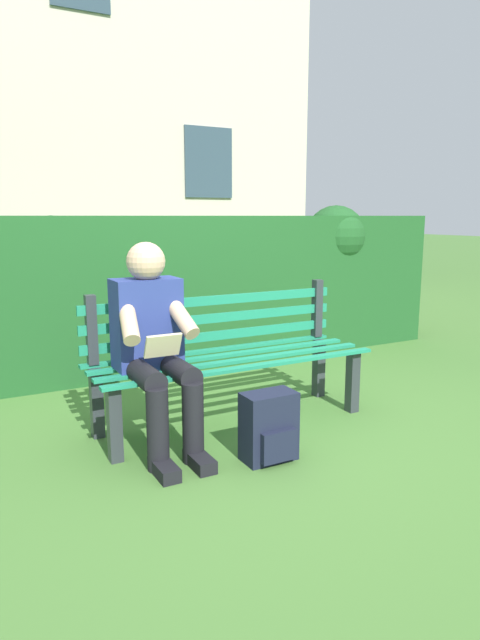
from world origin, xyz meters
The scene contains 6 objects.
ground centered at (0.00, 0.00, 0.00)m, with size 60.00×60.00×0.00m, color #477533.
park_bench centered at (0.00, -0.08, 0.44)m, with size 1.80×0.54×0.86m.
person_seated centered at (0.55, 0.10, 0.62)m, with size 0.44×0.73×1.17m.
hedge_backdrop centered at (-0.49, -1.56, 0.69)m, with size 4.91×0.74×1.42m.
building_facade centered at (-0.61, -7.61, 3.99)m, with size 8.35×3.16×7.98m.
backpack centered at (0.08, 0.57, 0.19)m, with size 0.29×0.24×0.38m.
Camera 1 is at (1.57, 2.99, 1.32)m, focal length 30.95 mm.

